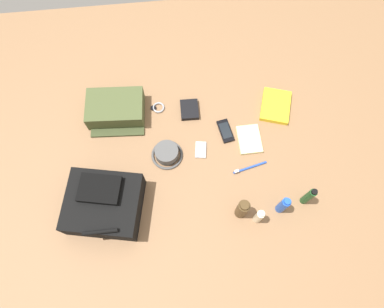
# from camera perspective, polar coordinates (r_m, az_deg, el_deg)

# --- Properties ---
(ground_plane) EXTENTS (2.64, 2.02, 0.02)m
(ground_plane) POSITION_cam_1_polar(r_m,az_deg,el_deg) (1.65, 0.00, -0.66)
(ground_plane) COLOR #886241
(ground_plane) RESTS_ON ground
(backpack) EXTENTS (0.37, 0.33, 0.16)m
(backpack) POSITION_cam_1_polar(r_m,az_deg,el_deg) (1.55, -14.60, -8.10)
(backpack) COLOR black
(backpack) RESTS_ON ground_plane
(toiletry_pouch) EXTENTS (0.29, 0.25, 0.09)m
(toiletry_pouch) POSITION_cam_1_polar(r_m,az_deg,el_deg) (1.74, -12.72, 7.39)
(toiletry_pouch) COLOR #47512D
(toiletry_pouch) RESTS_ON ground_plane
(bucket_hat) EXTENTS (0.15, 0.15, 0.06)m
(bucket_hat) POSITION_cam_1_polar(r_m,az_deg,el_deg) (1.62, -4.26, 0.12)
(bucket_hat) COLOR #505050
(bucket_hat) RESTS_ON ground_plane
(shampoo_bottle) EXTENTS (0.03, 0.03, 0.16)m
(shampoo_bottle) POSITION_cam_1_polar(r_m,az_deg,el_deg) (1.58, 19.03, -6.77)
(shampoo_bottle) COLOR #19471E
(shampoo_bottle) RESTS_ON ground_plane
(deodorant_spray) EXTENTS (0.04, 0.04, 0.15)m
(deodorant_spray) POSITION_cam_1_polar(r_m,az_deg,el_deg) (1.55, 15.09, -8.33)
(deodorant_spray) COLOR blue
(deodorant_spray) RESTS_ON ground_plane
(lotion_bottle) EXTENTS (0.03, 0.03, 0.13)m
(lotion_bottle) POSITION_cam_1_polar(r_m,az_deg,el_deg) (1.52, 11.19, -10.29)
(lotion_bottle) COLOR beige
(lotion_bottle) RESTS_ON ground_plane
(cologne_bottle) EXTENTS (0.05, 0.05, 0.15)m
(cologne_bottle) POSITION_cam_1_polar(r_m,az_deg,el_deg) (1.51, 8.46, -9.16)
(cologne_bottle) COLOR #473319
(cologne_bottle) RESTS_ON ground_plane
(paperback_novel) EXTENTS (0.19, 0.22, 0.03)m
(paperback_novel) POSITION_cam_1_polar(r_m,az_deg,el_deg) (1.80, 13.89, 7.84)
(paperback_novel) COLOR yellow
(paperback_novel) RESTS_ON ground_plane
(cell_phone) EXTENTS (0.08, 0.13, 0.01)m
(cell_phone) POSITION_cam_1_polar(r_m,az_deg,el_deg) (1.70, 5.65, 3.89)
(cell_phone) COLOR black
(cell_phone) RESTS_ON ground_plane
(media_player) EXTENTS (0.06, 0.09, 0.01)m
(media_player) POSITION_cam_1_polar(r_m,az_deg,el_deg) (1.65, 1.47, 0.72)
(media_player) COLOR #B7B7BC
(media_player) RESTS_ON ground_plane
(wristwatch) EXTENTS (0.07, 0.06, 0.01)m
(wristwatch) POSITION_cam_1_polar(r_m,az_deg,el_deg) (1.76, -5.78, 7.78)
(wristwatch) COLOR #99999E
(wristwatch) RESTS_ON ground_plane
(toothbrush) EXTENTS (0.17, 0.05, 0.02)m
(toothbrush) POSITION_cam_1_polar(r_m,az_deg,el_deg) (1.64, 9.42, -2.33)
(toothbrush) COLOR blue
(toothbrush) RESTS_ON ground_plane
(wallet) EXTENTS (0.09, 0.11, 0.02)m
(wallet) POSITION_cam_1_polar(r_m,az_deg,el_deg) (1.74, -0.43, 7.48)
(wallet) COLOR black
(wallet) RESTS_ON ground_plane
(notepad) EXTENTS (0.11, 0.15, 0.02)m
(notepad) POSITION_cam_1_polar(r_m,az_deg,el_deg) (1.69, 9.62, 2.45)
(notepad) COLOR beige
(notepad) RESTS_ON ground_plane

